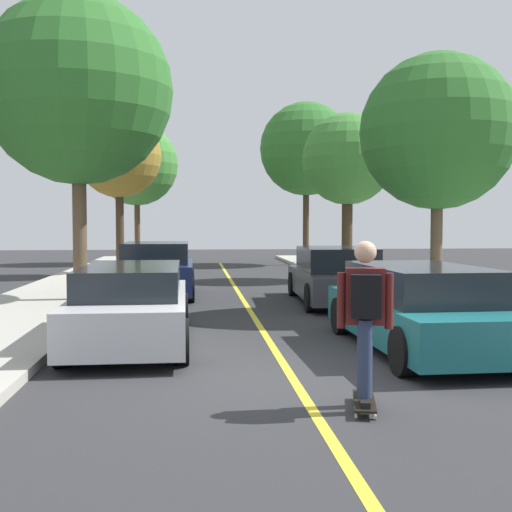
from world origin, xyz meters
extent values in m
plane|color=#2D2D30|center=(0.00, 0.00, 0.00)|extent=(80.00, 80.00, 0.00)
cube|color=gold|center=(0.00, 4.00, 0.00)|extent=(0.12, 39.20, 0.01)
cube|color=#B7B7BC|center=(-2.23, 2.61, 0.50)|extent=(1.78, 4.72, 0.64)
cube|color=black|center=(-2.23, 2.64, 1.04)|extent=(1.55, 3.15, 0.44)
cylinder|color=black|center=(-1.41, 0.98, 0.32)|extent=(0.23, 0.64, 0.64)
cylinder|color=black|center=(-3.00, 0.95, 0.32)|extent=(0.23, 0.64, 0.64)
cylinder|color=black|center=(-1.46, 4.27, 0.32)|extent=(0.23, 0.64, 0.64)
cylinder|color=black|center=(-3.05, 4.25, 0.32)|extent=(0.23, 0.64, 0.64)
cube|color=navy|center=(-2.23, 9.31, 0.54)|extent=(1.91, 4.02, 0.73)
cube|color=black|center=(-2.23, 9.33, 1.17)|extent=(1.68, 2.54, 0.53)
cylinder|color=black|center=(-1.34, 8.01, 0.32)|extent=(0.22, 0.64, 0.64)
cylinder|color=black|center=(-3.11, 8.00, 0.32)|extent=(0.22, 0.64, 0.64)
cylinder|color=black|center=(-1.35, 10.62, 0.32)|extent=(0.22, 0.64, 0.64)
cylinder|color=black|center=(-3.12, 10.61, 0.32)|extent=(0.22, 0.64, 0.64)
cube|color=#196066|center=(2.23, 1.65, 0.48)|extent=(1.94, 4.64, 0.61)
cube|color=black|center=(2.23, 1.68, 1.04)|extent=(1.68, 2.98, 0.51)
cylinder|color=black|center=(1.34, 3.22, 0.32)|extent=(0.24, 0.65, 0.64)
cylinder|color=black|center=(3.03, 3.27, 0.32)|extent=(0.24, 0.65, 0.64)
cylinder|color=black|center=(1.43, 0.04, 0.32)|extent=(0.24, 0.65, 0.64)
cube|color=#38383D|center=(2.23, 7.60, 0.48)|extent=(2.02, 4.68, 0.61)
cube|color=black|center=(2.23, 7.67, 1.07)|extent=(1.73, 2.65, 0.57)
cylinder|color=black|center=(1.41, 9.23, 0.32)|extent=(0.24, 0.65, 0.64)
cylinder|color=black|center=(3.16, 9.18, 0.32)|extent=(0.24, 0.65, 0.64)
cylinder|color=black|center=(1.30, 6.02, 0.32)|extent=(0.24, 0.65, 0.64)
cylinder|color=black|center=(3.05, 5.96, 0.32)|extent=(0.24, 0.65, 0.64)
cylinder|color=brown|center=(-3.93, 7.78, 1.85)|extent=(0.33, 0.33, 3.41)
sphere|color=#2D6B28|center=(-3.93, 7.78, 5.08)|extent=(4.45, 4.45, 4.45)
cylinder|color=#3D2D1E|center=(-3.93, 16.07, 1.88)|extent=(0.29, 0.29, 3.48)
sphere|color=olive|center=(-3.93, 16.07, 4.39)|extent=(3.05, 3.05, 3.05)
cylinder|color=#4C3823|center=(-3.93, 23.28, 1.76)|extent=(0.27, 0.27, 3.25)
sphere|color=#3D7F33|center=(-3.93, 23.28, 4.72)|extent=(3.88, 3.88, 3.88)
cylinder|color=brown|center=(3.93, 5.51, 1.47)|extent=(0.25, 0.25, 2.66)
sphere|color=#2D6B28|center=(3.93, 5.51, 3.89)|extent=(3.31, 3.31, 3.31)
cylinder|color=#3D2D1E|center=(3.93, 13.70, 1.77)|extent=(0.36, 0.36, 3.26)
sphere|color=#3D7F33|center=(3.93, 13.70, 4.11)|extent=(3.09, 3.09, 3.09)
cylinder|color=#3D2D1E|center=(3.93, 21.90, 2.23)|extent=(0.28, 0.28, 4.18)
sphere|color=#2D6B28|center=(3.93, 21.90, 5.37)|extent=(4.30, 4.30, 4.30)
cube|color=black|center=(0.54, -1.37, 0.09)|extent=(0.40, 0.87, 0.02)
cylinder|color=beige|center=(0.52, -1.02, 0.03)|extent=(0.04, 0.06, 0.06)
cylinder|color=beige|center=(0.71, -1.06, 0.03)|extent=(0.04, 0.06, 0.06)
cylinder|color=beige|center=(0.38, -1.68, 0.03)|extent=(0.04, 0.06, 0.06)
cylinder|color=beige|center=(0.56, -1.72, 0.03)|extent=(0.04, 0.06, 0.06)
cube|color=#99999E|center=(0.62, -1.04, 0.07)|extent=(0.11, 0.06, 0.02)
cube|color=#99999E|center=(0.47, -1.70, 0.07)|extent=(0.11, 0.06, 0.02)
cube|color=black|center=(0.59, -1.16, 0.13)|extent=(0.15, 0.28, 0.06)
cube|color=black|center=(0.50, -1.58, 0.13)|extent=(0.15, 0.28, 0.06)
cylinder|color=#283351|center=(0.57, -1.25, 0.56)|extent=(0.18, 0.18, 0.80)
cylinder|color=#283351|center=(0.52, -1.49, 0.56)|extent=(0.18, 0.18, 0.80)
cube|color=#511919|center=(0.54, -1.37, 1.20)|extent=(0.44, 0.30, 0.58)
sphere|color=tan|center=(0.54, -1.37, 1.65)|extent=(0.23, 0.23, 0.23)
cylinder|color=#511919|center=(0.30, -1.32, 1.15)|extent=(0.11, 0.11, 0.58)
cylinder|color=#511919|center=(0.78, -1.42, 1.15)|extent=(0.11, 0.11, 0.58)
cube|color=black|center=(0.50, -1.57, 1.22)|extent=(0.33, 0.24, 0.44)
camera|label=1|loc=(-1.22, -7.94, 1.95)|focal=45.58mm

